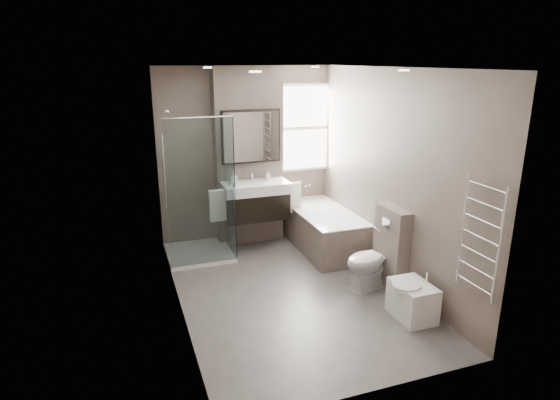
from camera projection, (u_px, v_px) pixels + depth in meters
name	position (u px, v px, depth m)	size (l,w,h in m)	color
room	(291.00, 187.00, 5.27)	(2.70, 3.90, 2.70)	#56524F
vanity_pier	(248.00, 157.00, 6.88)	(1.00, 0.25, 2.60)	#675A51
vanity	(256.00, 200.00, 6.72)	(0.95, 0.47, 0.66)	black
mirror_cabinet	(251.00, 137.00, 6.63)	(0.86, 0.08, 0.76)	black
towel_left	(218.00, 206.00, 6.53)	(0.24, 0.06, 0.44)	silver
towel_right	(293.00, 198.00, 6.89)	(0.24, 0.06, 0.44)	silver
shower_enclosure	(206.00, 224.00, 6.49)	(0.90, 0.90, 2.00)	white
bathtub	(323.00, 228.00, 6.85)	(0.75, 1.60, 0.57)	#675A51
window	(303.00, 128.00, 7.15)	(0.98, 0.06, 1.33)	white
toilet	(372.00, 260.00, 5.65)	(0.40, 0.70, 0.71)	white
cistern_box	(391.00, 247.00, 5.67)	(0.19, 0.55, 1.00)	#675A51
bidet	(412.00, 300.00, 5.01)	(0.43, 0.50, 0.52)	white
towel_radiator	(480.00, 237.00, 4.28)	(0.03, 0.49, 1.10)	silver
soap_bottle_a	(234.00, 178.00, 6.51)	(0.09, 0.09, 0.19)	white
soap_bottle_b	(267.00, 175.00, 6.81)	(0.09, 0.09, 0.12)	white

